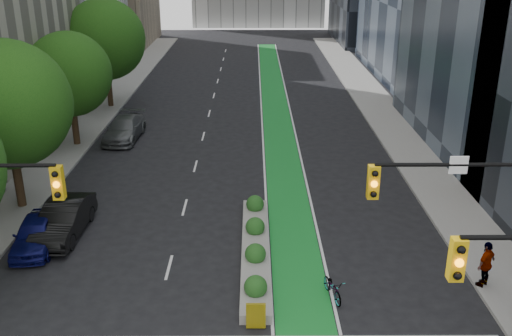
{
  "coord_description": "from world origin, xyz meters",
  "views": [
    {
      "loc": [
        1.12,
        -15.16,
        12.82
      ],
      "look_at": [
        1.24,
        9.99,
        3.0
      ],
      "focal_mm": 40.0,
      "sensor_mm": 36.0,
      "label": 1
    }
  ],
  "objects_px": {
    "parked_car_left_near": "(36,233)",
    "parked_car_left_far": "(124,129)",
    "pedestrian_far": "(486,264)",
    "parked_car_left_mid": "(64,220)",
    "median_planter": "(255,248)",
    "bicycle": "(333,287)"
  },
  "relations": [
    {
      "from": "median_planter",
      "to": "parked_car_left_near",
      "type": "distance_m",
      "value": 9.95
    },
    {
      "from": "median_planter",
      "to": "parked_car_left_near",
      "type": "relative_size",
      "value": 2.43
    },
    {
      "from": "pedestrian_far",
      "to": "parked_car_left_far",
      "type": "bearing_deg",
      "value": -85.82
    },
    {
      "from": "median_planter",
      "to": "parked_car_left_near",
      "type": "height_order",
      "value": "parked_car_left_near"
    },
    {
      "from": "bicycle",
      "to": "median_planter",
      "type": "bearing_deg",
      "value": 117.91
    },
    {
      "from": "bicycle",
      "to": "pedestrian_far",
      "type": "xyz_separation_m",
      "value": [
        6.1,
        0.6,
        0.67
      ]
    },
    {
      "from": "parked_car_left_far",
      "to": "pedestrian_far",
      "type": "xyz_separation_m",
      "value": [
        18.3,
        -19.06,
        0.34
      ]
    },
    {
      "from": "median_planter",
      "to": "parked_car_left_mid",
      "type": "distance_m",
      "value": 9.22
    },
    {
      "from": "parked_car_left_near",
      "to": "bicycle",
      "type": "bearing_deg",
      "value": -23.87
    },
    {
      "from": "parked_car_left_mid",
      "to": "pedestrian_far",
      "type": "height_order",
      "value": "pedestrian_far"
    },
    {
      "from": "median_planter",
      "to": "parked_car_left_far",
      "type": "relative_size",
      "value": 1.91
    },
    {
      "from": "parked_car_left_mid",
      "to": "pedestrian_far",
      "type": "relative_size",
      "value": 2.56
    },
    {
      "from": "parked_car_left_near",
      "to": "parked_car_left_far",
      "type": "height_order",
      "value": "parked_car_left_far"
    },
    {
      "from": "bicycle",
      "to": "parked_car_left_mid",
      "type": "bearing_deg",
      "value": 142.15
    },
    {
      "from": "bicycle",
      "to": "pedestrian_far",
      "type": "distance_m",
      "value": 6.17
    },
    {
      "from": "parked_car_left_far",
      "to": "pedestrian_far",
      "type": "distance_m",
      "value": 26.42
    },
    {
      "from": "bicycle",
      "to": "parked_car_left_far",
      "type": "bearing_deg",
      "value": 107.43
    },
    {
      "from": "parked_car_left_mid",
      "to": "pedestrian_far",
      "type": "distance_m",
      "value": 18.69
    },
    {
      "from": "median_planter",
      "to": "parked_car_left_mid",
      "type": "xyz_separation_m",
      "value": [
        -9.01,
        1.91,
        0.44
      ]
    },
    {
      "from": "parked_car_left_near",
      "to": "parked_car_left_far",
      "type": "xyz_separation_m",
      "value": [
        0.72,
        15.63,
        0.06
      ]
    },
    {
      "from": "parked_car_left_mid",
      "to": "parked_car_left_near",
      "type": "bearing_deg",
      "value": -125.93
    },
    {
      "from": "median_planter",
      "to": "pedestrian_far",
      "type": "distance_m",
      "value": 9.52
    }
  ]
}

